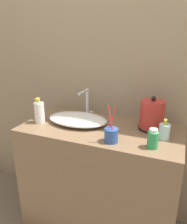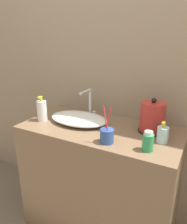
% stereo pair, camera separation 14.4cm
% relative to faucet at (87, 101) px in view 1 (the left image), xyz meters
% --- Properties ---
extents(wall_back, '(6.00, 0.04, 2.60)m').
position_rel_faucet_xyz_m(wall_back, '(0.17, 0.13, 0.36)').
color(wall_back, gray).
rests_on(wall_back, ground_plane).
extents(vanity_counter, '(1.05, 0.53, 0.83)m').
position_rel_faucet_xyz_m(vanity_counter, '(0.17, -0.15, -0.53)').
color(vanity_counter, brown).
rests_on(vanity_counter, ground_plane).
extents(sink_basin, '(0.42, 0.27, 0.06)m').
position_rel_faucet_xyz_m(sink_basin, '(-0.00, -0.15, -0.09)').
color(sink_basin, white).
rests_on(sink_basin, vanity_counter).
extents(faucet, '(0.06, 0.15, 0.21)m').
position_rel_faucet_xyz_m(faucet, '(0.00, 0.00, 0.00)').
color(faucet, silver).
rests_on(faucet, vanity_counter).
extents(electric_kettle, '(0.16, 0.16, 0.22)m').
position_rel_faucet_xyz_m(electric_kettle, '(0.48, -0.06, -0.03)').
color(electric_kettle, black).
rests_on(electric_kettle, vanity_counter).
extents(toothbrush_cup, '(0.08, 0.08, 0.22)m').
position_rel_faucet_xyz_m(toothbrush_cup, '(0.30, -0.33, -0.07)').
color(toothbrush_cup, '#2D519E').
rests_on(toothbrush_cup, vanity_counter).
extents(lotion_bottle, '(0.07, 0.07, 0.18)m').
position_rel_faucet_xyz_m(lotion_bottle, '(-0.25, -0.24, -0.04)').
color(lotion_bottle, white).
rests_on(lotion_bottle, vanity_counter).
extents(shampoo_bottle, '(0.06, 0.06, 0.11)m').
position_rel_faucet_xyz_m(shampoo_bottle, '(0.53, -0.31, -0.07)').
color(shampoo_bottle, '#2D9956').
rests_on(shampoo_bottle, vanity_counter).
extents(mouthwash_bottle, '(0.06, 0.06, 0.13)m').
position_rel_faucet_xyz_m(mouthwash_bottle, '(0.57, -0.18, -0.07)').
color(mouthwash_bottle, silver).
rests_on(mouthwash_bottle, vanity_counter).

